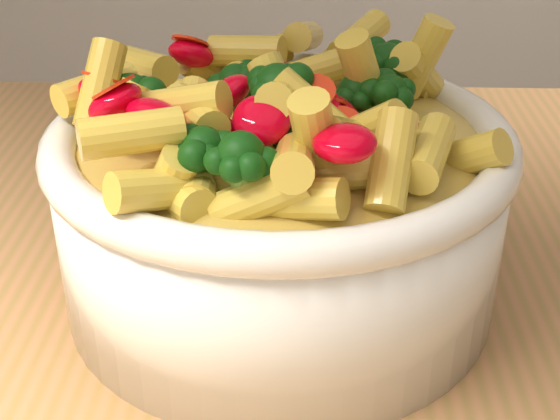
{
  "coord_description": "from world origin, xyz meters",
  "views": [
    {
      "loc": [
        -0.03,
        -0.4,
        1.19
      ],
      "look_at": [
        -0.05,
        0.02,
        0.96
      ],
      "focal_mm": 50.0,
      "sensor_mm": 36.0,
      "label": 1
    }
  ],
  "objects": [
    {
      "name": "serving_bowl",
      "position": [
        -0.05,
        0.02,
        0.96
      ],
      "size": [
        0.28,
        0.28,
        0.12
      ],
      "color": "white",
      "rests_on": "table"
    },
    {
      "name": "pasta_salad",
      "position": [
        -0.05,
        0.02,
        1.03
      ],
      "size": [
        0.22,
        0.22,
        0.05
      ],
      "color": "gold",
      "rests_on": "serving_bowl"
    }
  ]
}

